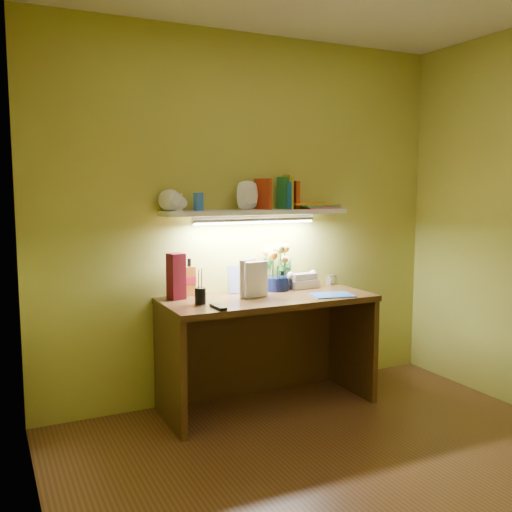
{
  "coord_description": "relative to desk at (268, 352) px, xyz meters",
  "views": [
    {
      "loc": [
        -1.68,
        -2.09,
        1.47
      ],
      "look_at": [
        -0.01,
        1.35,
        1.0
      ],
      "focal_mm": 40.0,
      "sensor_mm": 36.0,
      "label": 1
    }
  ],
  "objects": [
    {
      "name": "desk_clock",
      "position": [
        0.64,
        0.21,
        0.41
      ],
      "size": [
        0.08,
        0.05,
        0.07
      ],
      "primitive_type": "cube",
      "rotation": [
        0.0,
        0.0,
        0.25
      ],
      "color": "#B2B2B7",
      "rests_on": "desk"
    },
    {
      "name": "pen_cup",
      "position": [
        -0.48,
        -0.03,
        0.46
      ],
      "size": [
        0.08,
        0.08,
        0.17
      ],
      "primitive_type": "cylinder",
      "rotation": [
        0.0,
        0.0,
        0.11
      ],
      "color": "black",
      "rests_on": "desk"
    },
    {
      "name": "desk_book_a",
      "position": [
        -0.2,
        -0.01,
        0.5
      ],
      "size": [
        0.17,
        0.12,
        0.25
      ],
      "primitive_type": "imported",
      "rotation": [
        0.0,
        0.0,
        0.57
      ],
      "color": "silver",
      "rests_on": "desk"
    },
    {
      "name": "telephone",
      "position": [
        0.37,
        0.19,
        0.44
      ],
      "size": [
        0.21,
        0.16,
        0.12
      ],
      "primitive_type": null,
      "rotation": [
        0.0,
        0.0,
        0.05
      ],
      "color": "beige",
      "rests_on": "desk"
    },
    {
      "name": "whisky_bottle",
      "position": [
        -0.45,
        0.26,
        0.5
      ],
      "size": [
        0.07,
        0.07,
        0.25
      ],
      "primitive_type": null,
      "rotation": [
        0.0,
        0.0,
        -0.03
      ],
      "color": "#A7641D",
      "rests_on": "desk"
    },
    {
      "name": "ground",
      "position": [
        0.0,
        -1.2,
        -0.38
      ],
      "size": [
        3.0,
        3.0,
        0.0
      ],
      "primitive_type": "plane",
      "color": "#4E3517",
      "rests_on": "ground"
    },
    {
      "name": "wall_shelf",
      "position": [
        0.01,
        0.18,
        0.97
      ],
      "size": [
        1.31,
        0.32,
        0.27
      ],
      "color": "white",
      "rests_on": "ground"
    },
    {
      "name": "flower_bouquet",
      "position": [
        0.16,
        0.19,
        0.54
      ],
      "size": [
        0.26,
        0.26,
        0.33
      ],
      "primitive_type": null,
      "rotation": [
        0.0,
        0.0,
        -0.34
      ],
      "color": "#0A1039",
      "rests_on": "desk"
    },
    {
      "name": "tv_remote",
      "position": [
        -0.43,
        -0.2,
        0.38
      ],
      "size": [
        0.05,
        0.17,
        0.02
      ],
      "primitive_type": "cube",
      "rotation": [
        0.0,
        0.0,
        0.03
      ],
      "color": "black",
      "rests_on": "desk"
    },
    {
      "name": "whisky_box",
      "position": [
        -0.57,
        0.18,
        0.52
      ],
      "size": [
        0.11,
        0.11,
        0.3
      ],
      "primitive_type": "cube",
      "rotation": [
        0.0,
        0.0,
        0.19
      ],
      "color": "#5B0C19",
      "rests_on": "desk"
    },
    {
      "name": "art_card",
      "position": [
        -0.1,
        0.2,
        0.47
      ],
      "size": [
        0.19,
        0.07,
        0.18
      ],
      "primitive_type": null,
      "rotation": [
        0.0,
        0.0,
        -0.18
      ],
      "color": "silver",
      "rests_on": "desk"
    },
    {
      "name": "desk_book_b",
      "position": [
        -0.16,
        -0.01,
        0.49
      ],
      "size": [
        0.17,
        0.04,
        0.24
      ],
      "primitive_type": "imported",
      "rotation": [
        0.0,
        0.0,
        0.13
      ],
      "color": "white",
      "rests_on": "desk"
    },
    {
      "name": "desk",
      "position": [
        0.0,
        0.0,
        0.0
      ],
      "size": [
        1.4,
        0.6,
        0.75
      ],
      "primitive_type": "cube",
      "color": "#3E2911",
      "rests_on": "ground"
    },
    {
      "name": "blue_folder",
      "position": [
        0.4,
        -0.16,
        0.38
      ],
      "size": [
        0.3,
        0.25,
        0.01
      ],
      "primitive_type": "cube",
      "rotation": [
        0.0,
        0.0,
        -0.22
      ],
      "color": "blue",
      "rests_on": "desk"
    }
  ]
}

